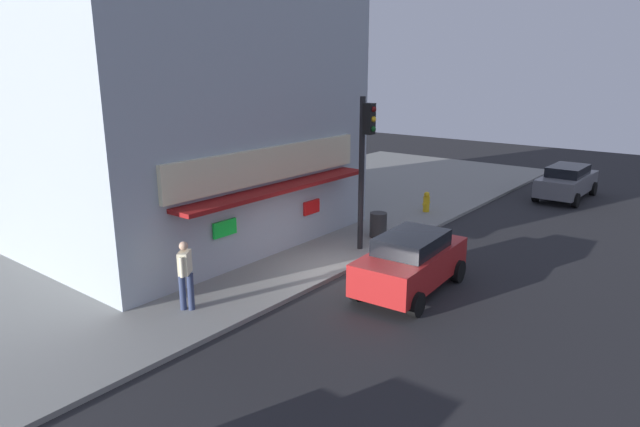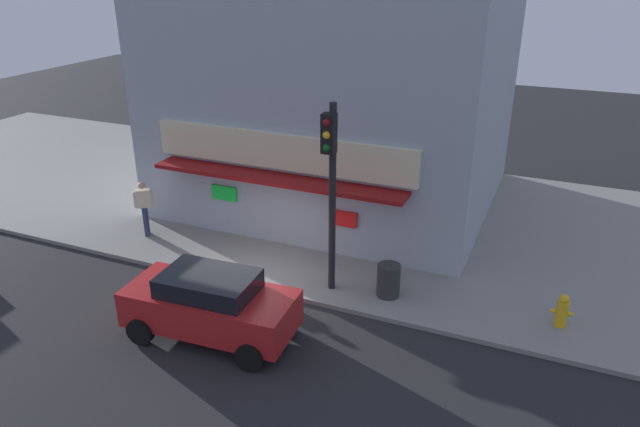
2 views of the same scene
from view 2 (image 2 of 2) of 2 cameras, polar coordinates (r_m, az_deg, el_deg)
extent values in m
plane|color=#232326|center=(15.98, -6.99, -7.32)|extent=(62.08, 62.08, 0.00)
cube|color=gray|center=(20.63, 1.04, 0.50)|extent=(41.39, 11.70, 0.13)
cube|color=#9EA8B2|center=(20.66, 1.98, 12.69)|extent=(10.65, 9.10, 8.25)
cube|color=beige|center=(16.84, -3.86, 5.99)|extent=(8.10, 0.16, 1.04)
cube|color=maroon|center=(16.78, -4.34, 3.36)|extent=(7.67, 0.90, 0.12)
cube|color=#19E53F|center=(18.32, -9.21, 1.96)|extent=(0.84, 0.08, 0.46)
cube|color=red|center=(16.74, 2.30, -0.50)|extent=(0.78, 0.08, 0.46)
cylinder|color=black|center=(14.61, 1.20, 1.19)|extent=(0.18, 0.18, 4.94)
cube|color=black|center=(13.80, 0.87, 7.73)|extent=(0.32, 0.28, 0.95)
sphere|color=maroon|center=(13.58, 0.63, 8.78)|extent=(0.18, 0.18, 0.18)
sphere|color=yellow|center=(13.66, 0.62, 7.57)|extent=(0.18, 0.18, 0.18)
sphere|color=#0F4C19|center=(13.75, 0.62, 6.37)|extent=(0.18, 0.18, 0.18)
cylinder|color=gold|center=(15.17, 22.28, -8.93)|extent=(0.27, 0.27, 0.65)
sphere|color=gold|center=(14.97, 22.52, -7.63)|extent=(0.23, 0.23, 0.23)
cylinder|color=gold|center=(15.15, 21.56, -8.72)|extent=(0.12, 0.10, 0.10)
cylinder|color=gold|center=(15.17, 23.04, -8.94)|extent=(0.12, 0.10, 0.10)
cylinder|color=#2D2D2D|center=(15.28, 6.63, -6.42)|extent=(0.60, 0.60, 0.87)
cylinder|color=navy|center=(19.05, -16.46, -0.81)|extent=(0.22, 0.22, 0.95)
cylinder|color=navy|center=(19.24, -16.43, -0.56)|extent=(0.22, 0.22, 0.95)
cube|color=beige|center=(18.86, -16.70, 1.42)|extent=(0.50, 0.45, 0.57)
sphere|color=tan|center=(18.71, -16.85, 2.61)|extent=(0.22, 0.22, 0.22)
cylinder|color=beige|center=(18.85, -15.96, 1.40)|extent=(0.14, 0.14, 0.51)
cylinder|color=beige|center=(18.89, -17.42, 1.27)|extent=(0.14, 0.14, 0.51)
cube|color=#AD1E1E|center=(13.96, -10.51, -8.94)|extent=(4.03, 1.90, 0.86)
cube|color=black|center=(13.63, -10.71, -6.63)|extent=(2.20, 1.52, 0.45)
cylinder|color=black|center=(14.27, -3.82, -9.82)|extent=(0.65, 0.26, 0.64)
cylinder|color=black|center=(13.04, -6.81, -13.58)|extent=(0.65, 0.26, 0.64)
cylinder|color=black|center=(15.43, -13.34, -7.67)|extent=(0.65, 0.26, 0.64)
cylinder|color=black|center=(14.31, -16.94, -10.83)|extent=(0.65, 0.26, 0.64)
camera|label=1|loc=(19.68, -58.15, 6.16)|focal=30.70mm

